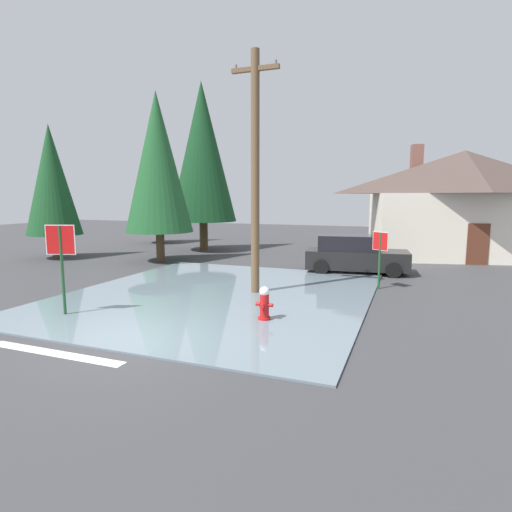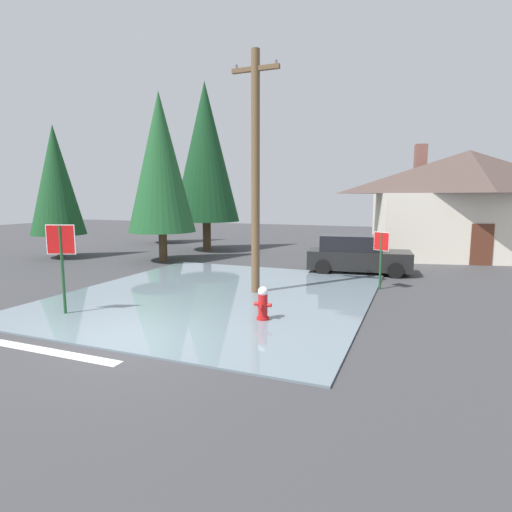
# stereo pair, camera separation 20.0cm
# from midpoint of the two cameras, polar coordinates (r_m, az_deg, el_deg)

# --- Properties ---
(ground_plane) EXTENTS (80.00, 80.00, 0.10)m
(ground_plane) POSITION_cam_midpoint_polar(r_m,az_deg,el_deg) (10.09, -17.54, -11.27)
(ground_plane) COLOR #38383A
(flood_puddle) EXTENTS (9.68, 10.89, 0.05)m
(flood_puddle) POSITION_cam_midpoint_polar(r_m,az_deg,el_deg) (13.89, -5.52, -5.29)
(flood_puddle) COLOR slate
(flood_puddle) RESTS_ON ground
(lane_stop_bar) EXTENTS (3.46, 0.30, 0.01)m
(lane_stop_bar) POSITION_cam_midpoint_polar(r_m,az_deg,el_deg) (9.86, -26.63, -11.90)
(lane_stop_bar) COLOR silver
(lane_stop_bar) RESTS_ON ground
(stop_sign_near) EXTENTS (0.77, 0.27, 2.51)m
(stop_sign_near) POSITION_cam_midpoint_polar(r_m,az_deg,el_deg) (12.32, -25.75, 0.66)
(stop_sign_near) COLOR #1E4C28
(stop_sign_near) RESTS_ON ground
(fire_hydrant) EXTENTS (0.47, 0.40, 0.93)m
(fire_hydrant) POSITION_cam_midpoint_polar(r_m,az_deg,el_deg) (10.88, 0.63, -6.68)
(fire_hydrant) COLOR red
(fire_hydrant) RESTS_ON ground
(utility_pole) EXTENTS (1.60, 0.28, 7.85)m
(utility_pole) POSITION_cam_midpoint_polar(r_m,az_deg,el_deg) (13.72, -0.54, 11.72)
(utility_pole) COLOR brown
(utility_pole) RESTS_ON ground
(stop_sign_far) EXTENTS (0.55, 0.38, 2.03)m
(stop_sign_far) POSITION_cam_midpoint_polar(r_m,az_deg,el_deg) (15.15, 16.40, 0.95)
(stop_sign_far) COLOR #1E4C28
(stop_sign_far) RESTS_ON ground
(house) EXTENTS (10.66, 7.50, 6.13)m
(house) POSITION_cam_midpoint_polar(r_m,az_deg,el_deg) (24.77, 26.37, 6.62)
(house) COLOR silver
(house) RESTS_ON ground
(parked_car) EXTENTS (4.45, 2.38, 1.62)m
(parked_car) POSITION_cam_midpoint_polar(r_m,az_deg,el_deg) (18.32, 13.17, 0.17)
(parked_car) COLOR black
(parked_car) RESTS_ON ground
(pine_tree_tall_left) EXTENTS (2.80, 2.80, 7.01)m
(pine_tree_tall_left) POSITION_cam_midpoint_polar(r_m,az_deg,el_deg) (24.47, -26.61, 9.34)
(pine_tree_tall_left) COLOR #4C3823
(pine_tree_tall_left) RESTS_ON ground
(pine_tree_mid_left) EXTENTS (4.00, 4.00, 9.99)m
(pine_tree_mid_left) POSITION_cam_midpoint_polar(r_m,az_deg,el_deg) (25.56, -7.66, 13.97)
(pine_tree_mid_left) COLOR #4C3823
(pine_tree_mid_left) RESTS_ON ground
(pine_tree_short_left) EXTENTS (2.91, 2.91, 7.28)m
(pine_tree_short_left) POSITION_cam_midpoint_polar(r_m,az_deg,el_deg) (30.24, -13.66, 9.87)
(pine_tree_short_left) COLOR #4C3823
(pine_tree_short_left) RESTS_ON ground
(pine_tree_far_center) EXTENTS (3.35, 3.35, 8.37)m
(pine_tree_far_center) POSITION_cam_midpoint_polar(r_m,az_deg,el_deg) (21.44, -13.70, 12.40)
(pine_tree_far_center) COLOR #4C3823
(pine_tree_far_center) RESTS_ON ground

